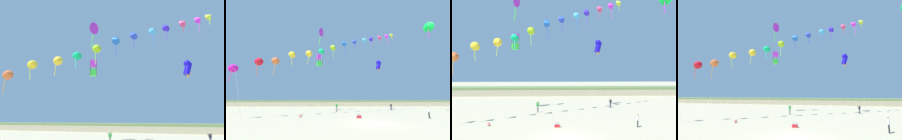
% 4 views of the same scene
% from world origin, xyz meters
% --- Properties ---
extents(ground_plane, '(240.00, 240.00, 0.00)m').
position_xyz_m(ground_plane, '(0.00, 0.00, 0.00)').
color(ground_plane, '#C1B28E').
extents(dune_ridge, '(120.00, 8.55, 2.10)m').
position_xyz_m(dune_ridge, '(0.00, 41.04, 1.04)').
color(dune_ridge, tan).
rests_on(dune_ridge, ground).
extents(person_near_left, '(0.55, 0.22, 1.58)m').
position_xyz_m(person_near_left, '(8.58, 17.91, 0.91)').
color(person_near_left, '#282D4C').
rests_on(person_near_left, ground).
extents(person_near_right, '(0.56, 0.41, 1.75)m').
position_xyz_m(person_near_right, '(-3.47, 13.75, 1.01)').
color(person_near_right, gray).
rests_on(person_near_right, ground).
extents(person_mid_center, '(0.21, 0.53, 1.50)m').
position_xyz_m(person_mid_center, '(8.12, 3.81, 0.87)').
color(person_mid_center, black).
rests_on(person_mid_center, ground).
extents(kite_banner_string, '(28.54, 17.55, 18.86)m').
position_xyz_m(kite_banner_string, '(-2.88, 10.92, 12.28)').
color(kite_banner_string, '#D40FA3').
extents(large_kite_low_lead, '(1.33, 1.33, 2.53)m').
position_xyz_m(large_kite_low_lead, '(-7.33, 16.99, 11.01)').
color(large_kite_low_lead, green).
extents(large_kite_mid_trail, '(1.62, 2.10, 4.21)m').
position_xyz_m(large_kite_mid_trail, '(-7.22, 16.20, 17.38)').
color(large_kite_mid_trail, '#AD24C9').
extents(large_kite_high_solo, '(1.89, 2.17, 3.48)m').
position_xyz_m(large_kite_high_solo, '(15.39, 12.50, 17.16)').
color(large_kite_high_solo, '#0EEC3E').
extents(large_kite_outer_drift, '(1.77, 1.57, 2.73)m').
position_xyz_m(large_kite_outer_drift, '(6.76, 19.52, 10.50)').
color(large_kite_outer_drift, '#150CCC').
extents(beach_cooler, '(0.58, 0.41, 0.46)m').
position_xyz_m(beach_cooler, '(-0.75, 4.29, 0.21)').
color(beach_cooler, red).
rests_on(beach_cooler, ground).
extents(beach_ball, '(0.36, 0.36, 0.36)m').
position_xyz_m(beach_ball, '(-8.45, 5.26, 0.18)').
color(beach_ball, red).
rests_on(beach_ball, ground).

